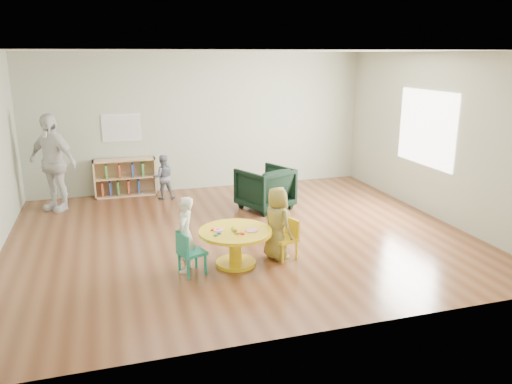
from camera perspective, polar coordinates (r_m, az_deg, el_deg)
room at (r=7.47m, az=-1.93°, el=8.85°), size 7.10×7.00×2.80m
activity_table at (r=6.73m, az=-2.36°, el=-5.60°), size 0.98×0.98×0.54m
kid_chair_left at (r=6.51m, az=-7.67°, el=-6.77°), size 0.39×0.39×0.58m
kid_chair_right at (r=6.96m, az=3.55°, el=-5.20°), size 0.38×0.38×0.56m
bookshelf at (r=10.32m, az=-14.80°, el=1.60°), size 1.20×0.30×0.75m
alphabet_poster at (r=10.26m, az=-15.14°, el=7.11°), size 0.74×0.01×0.54m
armchair at (r=9.11m, az=1.04°, el=0.44°), size 1.11×1.12×0.78m
child_left at (r=6.54m, az=-8.13°, el=-4.84°), size 0.37×0.44×1.01m
child_right at (r=6.88m, az=2.44°, el=-3.59°), size 0.48×0.58×1.02m
toddler at (r=9.90m, az=-10.56°, el=1.71°), size 0.44×0.35×0.87m
adult_caretaker at (r=9.67m, az=-22.25°, el=3.15°), size 1.07×0.99×1.76m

